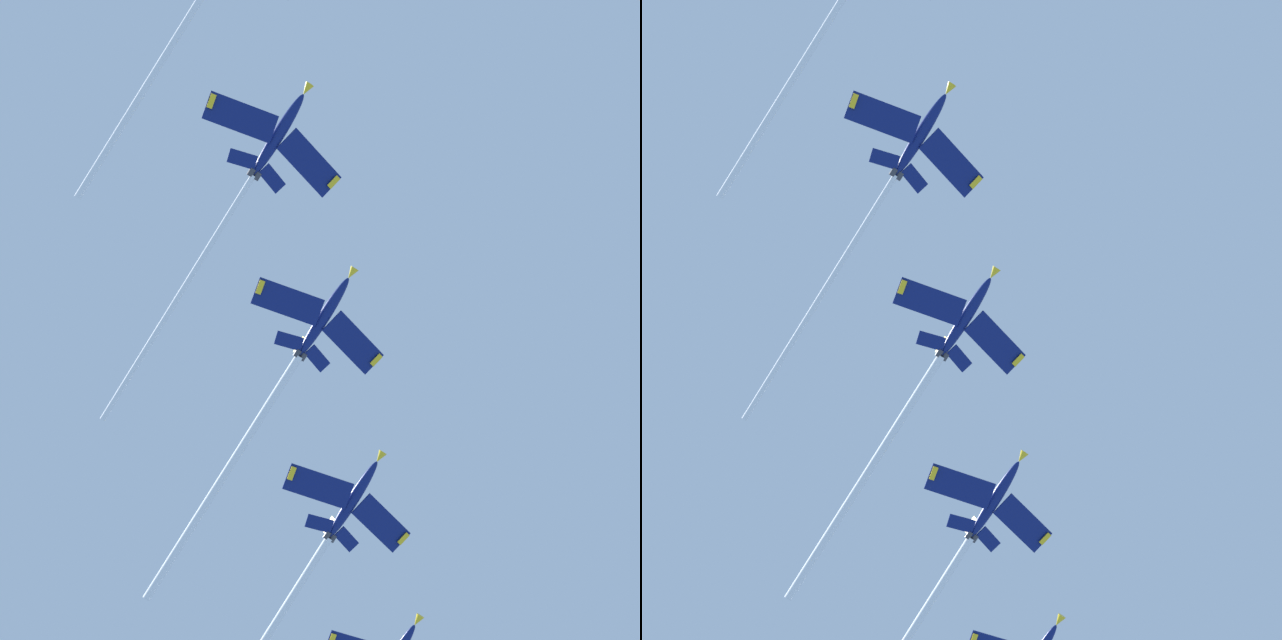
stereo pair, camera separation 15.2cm
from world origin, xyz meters
The scene contains 3 objects.
jet_second centered at (44.65, 4.89, 161.68)m, with size 38.79×26.98×24.38m.
jet_third centered at (69.82, -1.70, 152.46)m, with size 40.17×28.06×24.44m.
jet_fourth centered at (91.93, -8.76, 143.51)m, with size 40.07×28.16×24.96m.
Camera 1 is at (-40.69, 7.21, 1.62)m, focal length 81.14 mm.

